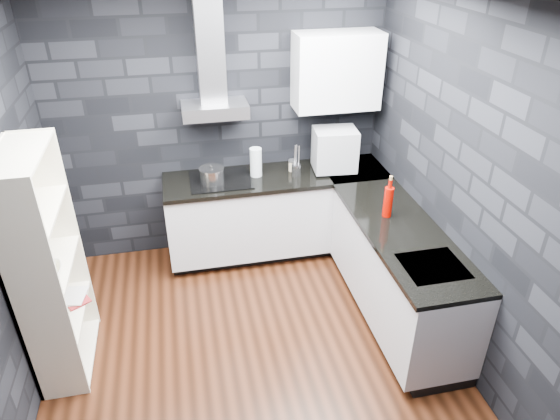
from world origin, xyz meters
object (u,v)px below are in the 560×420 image
object	(u,v)px
fruit_bowl	(44,272)
pot	(212,176)
red_bottle	(388,202)
storage_jar	(293,166)
appliance_garage	(335,149)
glass_vase	(256,162)
utensil_crock	(296,170)
bookshelf	(48,267)

from	to	relation	value
fruit_bowl	pot	bearing A→B (deg)	42.69
red_bottle	fruit_bowl	xyz separation A→B (m)	(-2.67, -0.28, -0.09)
pot	storage_jar	distance (m)	0.82
appliance_garage	fruit_bowl	distance (m)	2.79
glass_vase	fruit_bowl	bearing A→B (deg)	-143.60
storage_jar	pot	bearing A→B (deg)	-171.86
storage_jar	appliance_garage	world-z (taller)	appliance_garage
utensil_crock	bookshelf	xyz separation A→B (m)	(-2.10, -1.08, -0.06)
pot	appliance_garage	size ratio (longest dim) A/B	0.55
red_bottle	bookshelf	xyz separation A→B (m)	(-2.67, -0.17, -0.13)
appliance_garage	bookshelf	distance (m)	2.74
glass_vase	appliance_garage	xyz separation A→B (m)	(0.78, -0.05, 0.08)
utensil_crock	pot	bearing A→B (deg)	179.88
storage_jar	bookshelf	bearing A→B (deg)	-150.29
storage_jar	bookshelf	xyz separation A→B (m)	(-2.09, -1.20, -0.05)
pot	glass_vase	bearing A→B (deg)	10.76
glass_vase	bookshelf	xyz separation A→B (m)	(-1.72, -1.16, -0.14)
glass_vase	storage_jar	bearing A→B (deg)	5.02
storage_jar	red_bottle	xyz separation A→B (m)	(0.57, -1.03, 0.08)
utensil_crock	red_bottle	distance (m)	1.07
bookshelf	fruit_bowl	size ratio (longest dim) A/B	7.45
bookshelf	fruit_bowl	world-z (taller)	bookshelf
utensil_crock	bookshelf	world-z (taller)	bookshelf
utensil_crock	bookshelf	distance (m)	2.36
bookshelf	fruit_bowl	distance (m)	0.11
storage_jar	fruit_bowl	world-z (taller)	storage_jar
glass_vase	red_bottle	size ratio (longest dim) A/B	1.08
appliance_garage	utensil_crock	bearing A→B (deg)	-169.67
fruit_bowl	glass_vase	bearing A→B (deg)	36.40
pot	bookshelf	distance (m)	1.68
pot	bookshelf	size ratio (longest dim) A/B	0.13
storage_jar	red_bottle	world-z (taller)	red_bottle
glass_vase	fruit_bowl	size ratio (longest dim) A/B	1.17
pot	utensil_crock	size ratio (longest dim) A/B	1.93
storage_jar	red_bottle	distance (m)	1.18
appliance_garage	fruit_bowl	size ratio (longest dim) A/B	1.69
storage_jar	utensil_crock	distance (m)	0.12
bookshelf	utensil_crock	bearing A→B (deg)	6.58
glass_vase	bookshelf	world-z (taller)	bookshelf
glass_vase	utensil_crock	world-z (taller)	glass_vase
utensil_crock	appliance_garage	world-z (taller)	appliance_garage
pot	appliance_garage	xyz separation A→B (m)	(1.21, 0.03, 0.15)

